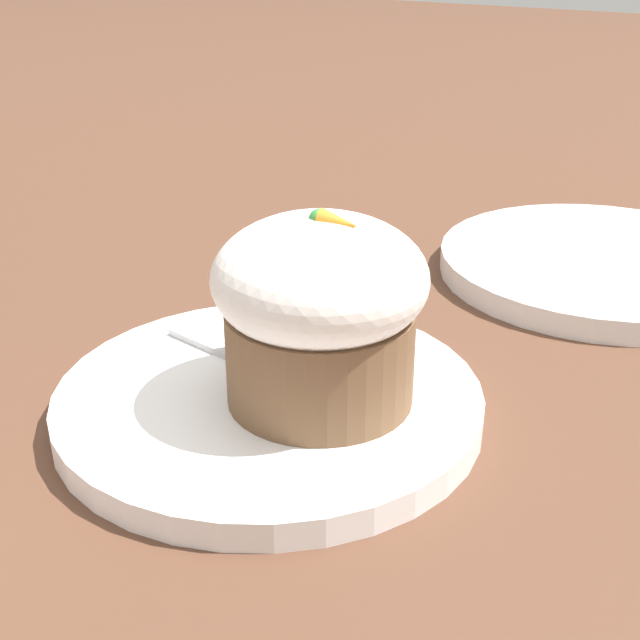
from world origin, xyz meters
TOP-DOWN VIEW (x-y plane):
  - ground_plane at (0.00, 0.00)m, footprint 4.00×4.00m
  - dessert_plate at (0.00, 0.00)m, footprint 0.22×0.22m
  - carrot_cake at (0.03, 0.01)m, footprint 0.11×0.11m
  - spoon at (-0.00, 0.01)m, footprint 0.12×0.04m
  - side_plate at (0.10, 0.28)m, footprint 0.23×0.23m

SIDE VIEW (x-z plane):
  - ground_plane at x=0.00m, z-range 0.00..0.00m
  - dessert_plate at x=0.00m, z-range 0.00..0.02m
  - side_plate at x=0.10m, z-range 0.00..0.02m
  - spoon at x=0.00m, z-range 0.01..0.02m
  - carrot_cake at x=0.03m, z-range 0.01..0.12m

